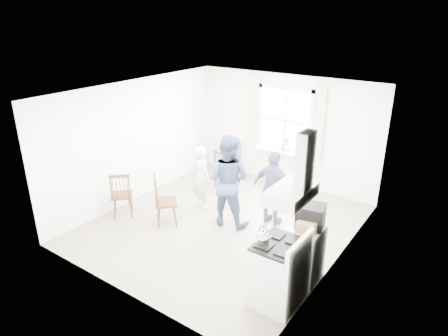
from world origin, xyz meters
TOP-DOWN VIEW (x-y plane):
  - room_shell at (0.00, 0.00)m, footprint 4.62×5.12m
  - window_assembly at (0.00, 2.45)m, footprint 1.88×0.24m
  - range_hood at (2.07, -1.35)m, footprint 0.45×0.76m
  - shelf_unit at (-1.40, 2.33)m, footprint 0.40×0.30m
  - gas_stove at (1.91, -1.35)m, footprint 0.68×0.76m
  - kettle at (1.71, -1.47)m, footprint 0.19×0.19m
  - low_cabinet at (1.98, -0.65)m, footprint 0.50×0.55m
  - stereo_stack at (2.01, -0.59)m, footprint 0.46×0.42m
  - cardboard_box at (2.04, -0.80)m, footprint 0.27×0.20m
  - windsor_chair_a at (-0.99, 1.37)m, footprint 0.42×0.41m
  - windsor_chair_b at (-1.00, -0.69)m, footprint 0.59×0.59m
  - windsor_chair_c at (-1.83, -0.93)m, footprint 0.56×0.56m
  - person_left at (-0.79, 0.34)m, footprint 0.64×0.64m
  - person_mid at (0.03, 0.10)m, footprint 1.03×1.03m
  - person_right at (0.76, 0.60)m, footprint 0.92×0.92m
  - potted_plant at (0.09, 2.36)m, footprint 0.19×0.19m

SIDE VIEW (x-z plane):
  - shelf_unit at x=-1.40m, z-range 0.00..0.80m
  - low_cabinet at x=1.98m, z-range 0.00..0.90m
  - gas_stove at x=1.91m, z-range -0.08..1.04m
  - windsor_chair_a at x=-0.99m, z-range 0.10..1.04m
  - windsor_chair_c at x=-1.83m, z-range 0.11..1.07m
  - windsor_chair_b at x=-1.00m, z-range 0.11..1.12m
  - person_left at x=-0.79m, z-range 0.00..1.36m
  - person_right at x=0.76m, z-range 0.00..1.49m
  - person_mid at x=0.03m, z-range 0.00..1.81m
  - cardboard_box at x=2.04m, z-range 0.90..1.07m
  - potted_plant at x=0.09m, z-range 0.85..1.19m
  - kettle at x=1.71m, z-range 0.91..1.18m
  - stereo_stack at x=2.01m, z-range 0.90..1.25m
  - room_shell at x=0.00m, z-range -0.02..2.62m
  - window_assembly at x=0.00m, z-range 0.61..2.31m
  - range_hood at x=2.07m, z-range 1.43..2.37m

